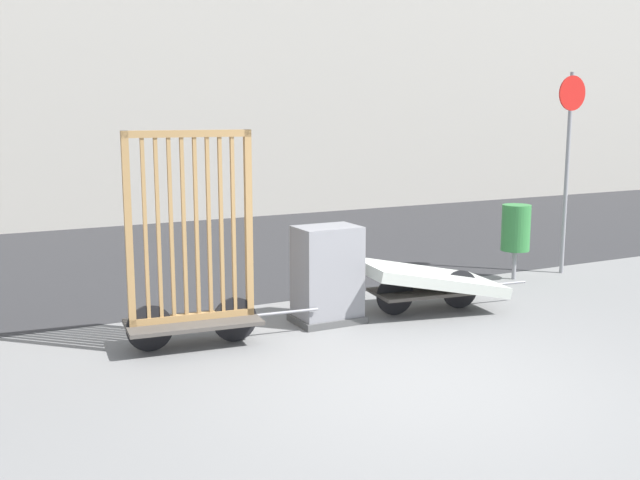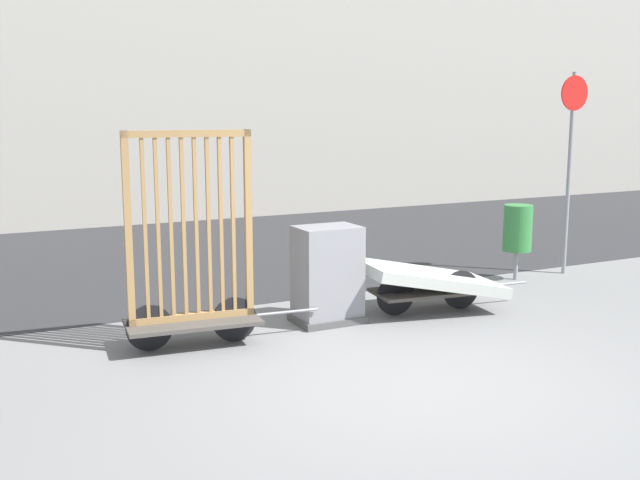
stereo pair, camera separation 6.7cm
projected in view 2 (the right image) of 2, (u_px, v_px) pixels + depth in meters
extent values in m
plane|color=slate|center=(417.00, 382.00, 6.72)|extent=(60.00, 60.00, 0.00)
cube|color=#2D2D30|center=(191.00, 254.00, 12.72)|extent=(56.00, 7.31, 0.01)
cube|color=#4C4742|center=(193.00, 322.00, 7.73)|extent=(1.42, 0.78, 0.04)
cylinder|color=black|center=(234.00, 319.00, 7.89)|extent=(0.48, 0.08, 0.48)
cylinder|color=black|center=(150.00, 328.00, 7.58)|extent=(0.48, 0.08, 0.48)
cylinder|color=gray|center=(287.00, 312.00, 8.09)|extent=(0.70, 0.10, 0.03)
cube|color=#A87F4C|center=(193.00, 316.00, 7.72)|extent=(1.29, 0.20, 0.07)
cube|color=#A87F4C|center=(187.00, 134.00, 7.40)|extent=(1.29, 0.20, 0.07)
cube|color=#A87F4C|center=(128.00, 230.00, 7.34)|extent=(0.08, 0.08, 1.94)
cube|color=#A87F4C|center=(248.00, 224.00, 7.77)|extent=(0.08, 0.08, 1.94)
cube|color=#A87F4C|center=(145.00, 229.00, 7.40)|extent=(0.04, 0.05, 1.87)
cube|color=#A87F4C|center=(158.00, 229.00, 7.45)|extent=(0.04, 0.05, 1.87)
cube|color=#A87F4C|center=(171.00, 228.00, 7.49)|extent=(0.04, 0.05, 1.87)
cube|color=#A87F4C|center=(184.00, 227.00, 7.54)|extent=(0.04, 0.05, 1.87)
cube|color=#A87F4C|center=(196.00, 227.00, 7.58)|extent=(0.04, 0.05, 1.87)
cube|color=#A87F4C|center=(209.00, 226.00, 7.63)|extent=(0.04, 0.05, 1.87)
cube|color=#A87F4C|center=(221.00, 225.00, 7.67)|extent=(0.04, 0.05, 1.87)
cube|color=#A87F4C|center=(233.00, 225.00, 7.72)|extent=(0.04, 0.05, 1.87)
cube|color=#4C4742|center=(429.00, 291.00, 9.04)|extent=(1.43, 0.81, 0.04)
cylinder|color=black|center=(461.00, 290.00, 9.19)|extent=(0.48, 0.10, 0.48)
cylinder|color=black|center=(396.00, 295.00, 8.90)|extent=(0.48, 0.10, 0.48)
cylinder|color=gray|center=(502.00, 284.00, 9.38)|extent=(0.70, 0.12, 0.03)
cube|color=#B2B7AD|center=(429.00, 277.00, 9.01)|extent=(1.83, 1.22, 0.46)
cube|color=#4C4C4C|center=(327.00, 318.00, 8.63)|extent=(0.77, 0.57, 0.08)
cube|color=gray|center=(327.00, 275.00, 8.54)|extent=(0.71, 0.51, 1.12)
cylinder|color=gray|center=(516.00, 265.00, 10.77)|extent=(0.06, 0.06, 0.42)
cylinder|color=#337F3D|center=(518.00, 228.00, 10.67)|extent=(0.41, 0.41, 0.66)
cylinder|color=gray|center=(569.00, 175.00, 10.96)|extent=(0.06, 0.06, 2.95)
cylinder|color=red|center=(575.00, 93.00, 10.74)|extent=(0.50, 0.02, 0.50)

